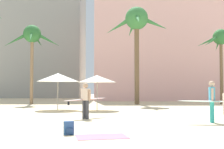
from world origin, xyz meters
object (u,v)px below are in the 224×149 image
person_mid_center (212,100)px  person_far_right (85,99)px  backpack (68,128)px  palm_tree_right (220,42)px  cafe_umbrella_3 (96,79)px  palm_tree_far_left (31,38)px  beach_towel (101,137)px  cafe_umbrella_2 (57,77)px  palm_tree_center (136,24)px

person_mid_center → person_far_right: (-5.44, 1.75, -0.02)m
person_far_right → backpack: bearing=-145.2°
palm_tree_right → person_far_right: (-10.99, -12.41, -4.68)m
backpack → person_mid_center: size_ratio=0.14×
cafe_umbrella_3 → backpack: (-0.37, -10.15, -1.83)m
cafe_umbrella_3 → palm_tree_right: bearing=33.6°
palm_tree_right → backpack: bearing=-122.7°
cafe_umbrella_3 → person_mid_center: (5.17, -7.04, -1.10)m
palm_tree_far_left → person_far_right: (5.88, -12.35, -4.98)m
backpack → beach_towel: bearing=49.6°
cafe_umbrella_2 → cafe_umbrella_3: 2.65m
cafe_umbrella_3 → beach_towel: bearing=-86.4°
cafe_umbrella_2 → beach_towel: size_ratio=1.84×
palm_tree_center → cafe_umbrella_2: size_ratio=3.10×
cafe_umbrella_3 → person_far_right: size_ratio=1.12×
palm_tree_right → person_far_right: bearing=-131.5°
beach_towel → person_far_right: size_ratio=0.68×
palm_tree_center → cafe_umbrella_3: palm_tree_center is taller
beach_towel → backpack: backpack is taller
palm_tree_center → cafe_umbrella_3: 9.03m
person_mid_center → backpack: bearing=41.8°
palm_tree_right → beach_towel: (-10.05, -17.67, -5.59)m
cafe_umbrella_3 → person_far_right: cafe_umbrella_3 is taller
palm_tree_right → cafe_umbrella_2: palm_tree_right is taller
beach_towel → cafe_umbrella_3: bearing=93.6°
beach_towel → backpack: (-1.04, 0.40, 0.19)m
cafe_umbrella_2 → person_far_right: bearing=-67.4°
cafe_umbrella_3 → beach_towel: (0.67, -10.54, -2.03)m
backpack → palm_tree_center: bearing=148.8°
palm_tree_far_left → cafe_umbrella_3: palm_tree_far_left is taller
cafe_umbrella_2 → backpack: cafe_umbrella_2 is taller
cafe_umbrella_3 → beach_towel: cafe_umbrella_3 is taller
cafe_umbrella_2 → person_far_right: (2.36, -5.65, -1.23)m
beach_towel → person_mid_center: size_ratio=0.51×
backpack → palm_tree_right: bearing=127.8°
palm_tree_center → beach_towel: bearing=-98.1°
palm_tree_center → beach_towel: 18.89m
palm_tree_far_left → palm_tree_center: bearing=-1.7°
cafe_umbrella_2 → cafe_umbrella_3: size_ratio=1.11×
palm_tree_right → palm_tree_far_left: bearing=-179.8°
person_mid_center → person_far_right: bearing=-5.3°
person_far_right → beach_towel: bearing=-133.8°
palm_tree_far_left → person_mid_center: size_ratio=2.35×
cafe_umbrella_2 → palm_tree_right: bearing=26.9°
beach_towel → backpack: size_ratio=3.61×
beach_towel → backpack: 1.13m
cafe_umbrella_2 → person_far_right: 6.24m
cafe_umbrella_2 → beach_towel: cafe_umbrella_2 is taller
palm_tree_right → cafe_umbrella_3: (-10.72, -7.12, -3.56)m
cafe_umbrella_3 → cafe_umbrella_2: bearing=172.2°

